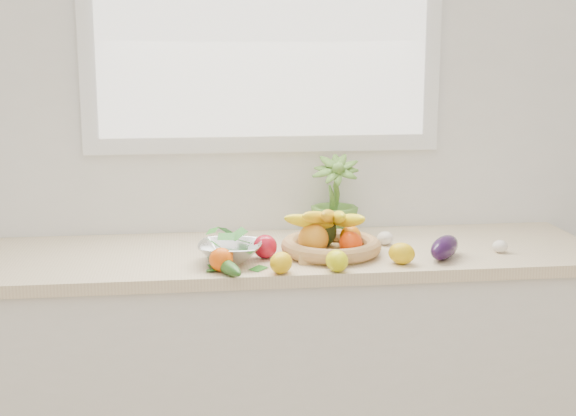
{
  "coord_description": "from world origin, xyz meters",
  "views": [
    {
      "loc": [
        -0.28,
        -0.68,
        1.6
      ],
      "look_at": [
        0.05,
        1.93,
        1.05
      ],
      "focal_mm": 50.0,
      "sensor_mm": 36.0,
      "label": 1
    }
  ],
  "objects": [
    {
      "name": "lemon_c",
      "position": [
        0.39,
        1.73,
        0.93
      ],
      "size": [
        0.11,
        0.11,
        0.07
      ],
      "primitive_type": "ellipsoid",
      "rotation": [
        0.0,
        0.0,
        0.94
      ],
      "color": "#DEAC0C",
      "rests_on": "countertop"
    },
    {
      "name": "garlic_a",
      "position": [
        0.11,
        1.84,
        0.92
      ],
      "size": [
        0.06,
        0.06,
        0.04
      ],
      "primitive_type": "ellipsoid",
      "rotation": [
        0.0,
        0.0,
        0.2
      ],
      "color": "white",
      "rests_on": "countertop"
    },
    {
      "name": "lemon_b",
      "position": [
        -0.0,
        1.67,
        0.93
      ],
      "size": [
        0.1,
        0.11,
        0.07
      ],
      "primitive_type": "ellipsoid",
      "rotation": [
        0.0,
        0.0,
        -0.45
      ],
      "color": "#F1B50D",
      "rests_on": "countertop"
    },
    {
      "name": "lemon_a",
      "position": [
        0.17,
        1.67,
        0.93
      ],
      "size": [
        0.08,
        0.1,
        0.07
      ],
      "primitive_type": "ellipsoid",
      "rotation": [
        0.0,
        0.0,
        0.16
      ],
      "color": "#D7D70B",
      "rests_on": "countertop"
    },
    {
      "name": "orange_loose",
      "position": [
        -0.19,
        1.72,
        0.94
      ],
      "size": [
        0.1,
        0.1,
        0.07
      ],
      "primitive_type": "sphere",
      "rotation": [
        0.0,
        0.0,
        0.36
      ],
      "color": "#F65607",
      "rests_on": "countertop"
    },
    {
      "name": "back_wall",
      "position": [
        0.0,
        2.25,
        1.35
      ],
      "size": [
        4.5,
        0.02,
        2.7
      ],
      "primitive_type": "cube",
      "color": "white",
      "rests_on": "ground"
    },
    {
      "name": "ginger",
      "position": [
        0.12,
        1.77,
        0.92
      ],
      "size": [
        0.11,
        0.05,
        0.03
      ],
      "primitive_type": "cube",
      "rotation": [
        0.0,
        0.0,
        -0.04
      ],
      "color": "tan",
      "rests_on": "countertop"
    },
    {
      "name": "potted_herb",
      "position": [
        0.25,
        2.13,
        1.04
      ],
      "size": [
        0.21,
        0.21,
        0.31
      ],
      "primitive_type": "imported",
      "rotation": [
        0.0,
        0.0,
        -0.21
      ],
      "color": "#517F2E",
      "rests_on": "countertop"
    },
    {
      "name": "colander_with_spinach",
      "position": [
        -0.15,
        1.81,
        0.96
      ],
      "size": [
        0.24,
        0.24,
        0.11
      ],
      "color": "silver",
      "rests_on": "countertop"
    },
    {
      "name": "garlic_b",
      "position": [
        0.4,
        1.97,
        0.92
      ],
      "size": [
        0.06,
        0.06,
        0.05
      ],
      "primitive_type": "ellipsoid",
      "rotation": [
        0.0,
        0.0,
        0.15
      ],
      "color": "beige",
      "rests_on": "countertop"
    },
    {
      "name": "radish",
      "position": [
        0.18,
        1.71,
        0.92
      ],
      "size": [
        0.05,
        0.05,
        0.04
      ],
      "primitive_type": "sphere",
      "rotation": [
        0.0,
        0.0,
        -0.31
      ],
      "color": "red",
      "rests_on": "countertop"
    },
    {
      "name": "fruit_basket",
      "position": [
        0.18,
        1.87,
        0.95
      ],
      "size": [
        0.43,
        0.43,
        0.18
      ],
      "color": "tan",
      "rests_on": "countertop"
    },
    {
      "name": "cucumber",
      "position": [
        -0.18,
        1.71,
        0.92
      ],
      "size": [
        0.12,
        0.24,
        0.04
      ],
      "primitive_type": "ellipsoid",
      "rotation": [
        0.0,
        0.0,
        0.35
      ],
      "color": "#1C5118",
      "rests_on": "countertop"
    },
    {
      "name": "garlic_c",
      "position": [
        0.76,
        1.83,
        0.92
      ],
      "size": [
        0.06,
        0.06,
        0.04
      ],
      "primitive_type": "ellipsoid",
      "rotation": [
        0.0,
        0.0,
        -0.14
      ],
      "color": "white",
      "rests_on": "countertop"
    },
    {
      "name": "apple",
      "position": [
        -0.04,
        1.85,
        0.94
      ],
      "size": [
        0.08,
        0.08,
        0.08
      ],
      "primitive_type": "sphere",
      "rotation": [
        0.0,
        0.0,
        0.03
      ],
      "color": "#AE0D20",
      "rests_on": "countertop"
    },
    {
      "name": "eggplant",
      "position": [
        0.55,
        1.77,
        0.94
      ],
      "size": [
        0.17,
        0.19,
        0.07
      ],
      "primitive_type": "ellipsoid",
      "rotation": [
        0.0,
        0.0,
        -0.63
      ],
      "color": "#230D31",
      "rests_on": "countertop"
    },
    {
      "name": "countertop",
      "position": [
        0.0,
        1.95,
        0.88
      ],
      "size": [
        2.24,
        0.62,
        0.04
      ],
      "primitive_type": "cube",
      "color": "beige",
      "rests_on": "counter_cabinet"
    },
    {
      "name": "counter_cabinet",
      "position": [
        0.0,
        1.95,
        0.43
      ],
      "size": [
        2.2,
        0.58,
        0.86
      ],
      "primitive_type": "cube",
      "color": "silver",
      "rests_on": "ground"
    }
  ]
}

